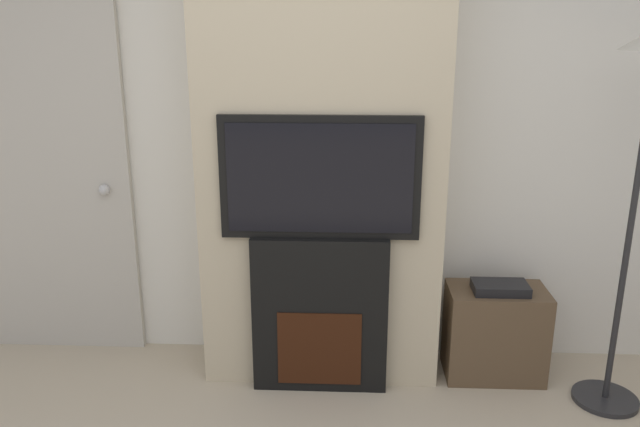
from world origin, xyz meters
TOP-DOWN VIEW (x-y plane):
  - wall_back at (0.00, 2.03)m, footprint 6.00×0.06m
  - chimney_breast at (0.00, 1.80)m, footprint 1.23×0.40m
  - fireplace at (0.00, 1.60)m, footprint 0.69×0.15m
  - television at (0.00, 1.60)m, footprint 0.97×0.07m
  - media_stand at (0.93, 1.75)m, footprint 0.52×0.31m
  - entry_door at (-1.52, 1.97)m, footprint 0.91×0.09m

SIDE VIEW (x-z plane):
  - media_stand at x=0.93m, z-range -0.02..0.53m
  - fireplace at x=0.00m, z-range 0.00..0.83m
  - entry_door at x=-1.52m, z-range 0.00..2.02m
  - television at x=0.00m, z-range 0.83..1.43m
  - wall_back at x=0.00m, z-range 0.00..2.70m
  - chimney_breast at x=0.00m, z-range 0.00..2.70m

